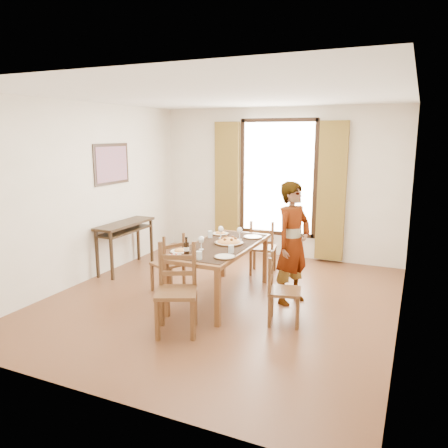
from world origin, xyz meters
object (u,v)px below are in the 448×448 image
at_px(man, 293,243).
at_px(console_table, 125,229).
at_px(dining_table, 221,250).
at_px(pasta_platter, 229,240).

bearing_deg(man, console_table, 107.88).
bearing_deg(dining_table, pasta_platter, 52.34).
bearing_deg(console_table, dining_table, -15.23).
relative_size(console_table, man, 0.74).
xyz_separation_m(console_table, man, (2.91, -0.28, 0.13)).
bearing_deg(dining_table, console_table, 164.77).
bearing_deg(pasta_platter, dining_table, -127.66).
xyz_separation_m(dining_table, man, (0.93, 0.27, 0.13)).
distance_m(console_table, pasta_platter, 2.11).
height_order(console_table, dining_table, console_table).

